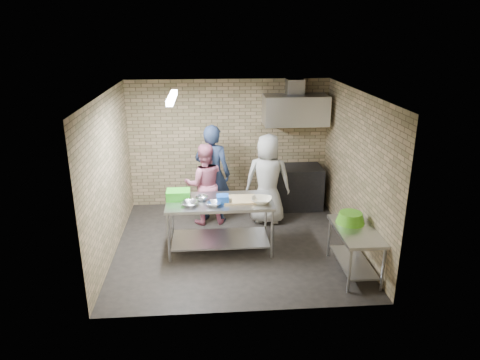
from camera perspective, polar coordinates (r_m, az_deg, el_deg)
name	(u,v)px	position (r m, az deg, el deg)	size (l,w,h in m)	color
floor	(235,244)	(8.06, -0.60, -8.23)	(4.20, 4.20, 0.00)	black
ceiling	(235,93)	(7.22, -0.68, 11.14)	(4.20, 4.20, 0.00)	black
back_wall	(229,144)	(9.45, -1.46, 4.72)	(4.20, 0.06, 2.70)	tan
front_wall	(246,222)	(5.67, 0.74, -5.42)	(4.20, 0.06, 2.70)	tan
left_wall	(109,176)	(7.69, -16.45, 0.50)	(0.06, 4.00, 2.70)	tan
right_wall	(356,170)	(7.95, 14.65, 1.26)	(0.06, 4.00, 2.70)	tan
prep_table	(220,225)	(7.73, -2.59, -5.76)	(1.81, 0.90, 0.90)	#B2B4B9
side_counter	(354,251)	(7.26, 14.50, -8.83)	(0.60, 1.20, 0.75)	silver
stove	(293,187)	(9.55, 6.81, -0.92)	(1.20, 0.70, 0.90)	black
range_hood	(296,110)	(9.17, 7.16, 8.92)	(1.30, 0.60, 0.60)	silver
hood_duct	(295,87)	(9.24, 7.09, 11.84)	(0.35, 0.30, 0.30)	#A5A8AD
wall_shelf	(308,117)	(9.44, 8.69, 8.04)	(0.80, 0.20, 0.04)	#3F2B19
fluorescent_fixture	(172,97)	(7.23, -8.74, 10.46)	(0.10, 1.25, 0.08)	white
green_crate	(178,195)	(7.65, -7.94, -1.89)	(0.40, 0.30, 0.16)	green
blue_tub	(223,199)	(7.44, -2.24, -2.46)	(0.20, 0.20, 0.13)	blue
cutting_board	(240,200)	(7.55, 0.02, -2.53)	(0.55, 0.42, 0.03)	tan
mixing_bowl_a	(190,204)	(7.36, -6.49, -3.08)	(0.28, 0.28, 0.07)	silver
mixing_bowl_b	(202,198)	(7.59, -4.93, -2.33)	(0.22, 0.22, 0.07)	#BABDC2
mixing_bowl_c	(214,204)	(7.34, -3.37, -3.08)	(0.26, 0.26, 0.06)	silver
ceramic_bowl	(261,200)	(7.45, 2.78, -2.62)	(0.35, 0.35, 0.09)	beige
green_basin	(350,218)	(7.27, 14.03, -4.72)	(0.46, 0.46, 0.17)	#59C626
bottle_red	(296,112)	(9.37, 7.22, 8.71)	(0.07, 0.07, 0.18)	#B22619
man_navy	(213,174)	(8.68, -3.55, 0.80)	(0.71, 0.47, 1.96)	#151D34
woman_pink	(205,184)	(8.64, -4.58, -0.54)	(0.78, 0.61, 1.61)	#C36782
woman_white	(268,179)	(8.64, 3.59, 0.11)	(0.87, 0.57, 1.78)	silver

